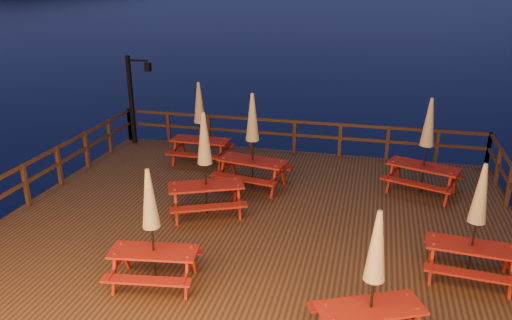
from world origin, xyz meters
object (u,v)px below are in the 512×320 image
object	(u,v)px
lamp_post	(135,92)
picnic_table_1	(205,163)
picnic_table_0	(252,140)
picnic_table_2	(476,221)

from	to	relation	value
lamp_post	picnic_table_1	bearing A→B (deg)	-48.70
picnic_table_0	picnic_table_1	world-z (taller)	picnic_table_0
picnic_table_1	picnic_table_2	xyz separation A→B (m)	(5.74, -1.44, -0.10)
lamp_post	picnic_table_1	distance (m)	6.19
lamp_post	picnic_table_0	xyz separation A→B (m)	(4.75, -2.77, -0.44)
picnic_table_1	lamp_post	bearing A→B (deg)	106.85
picnic_table_2	picnic_table_1	bearing A→B (deg)	170.61
picnic_table_0	picnic_table_1	bearing A→B (deg)	-99.85
picnic_table_1	picnic_table_0	bearing A→B (deg)	45.50
picnic_table_1	picnic_table_2	size ratio (longest dim) A/B	1.09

